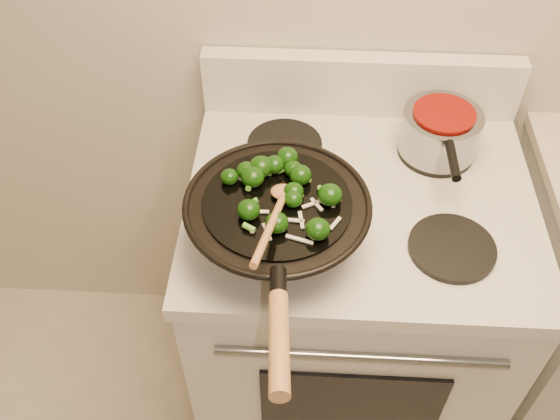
{
  "coord_description": "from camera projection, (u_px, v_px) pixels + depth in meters",
  "views": [
    {
      "loc": [
        -0.36,
        0.19,
        1.92
      ],
      "look_at": [
        -0.4,
        1.02,
        1.02
      ],
      "focal_mm": 40.0,
      "sensor_mm": 36.0,
      "label": 1
    }
  ],
  "objects": [
    {
      "name": "stove",
      "position": [
        346.0,
        306.0,
        1.73
      ],
      "size": [
        0.78,
        0.67,
        1.08
      ],
      "color": "silver",
      "rests_on": "ground"
    },
    {
      "name": "wok",
      "position": [
        277.0,
        220.0,
        1.24
      ],
      "size": [
        0.37,
        0.61,
        0.18
      ],
      "color": "black",
      "rests_on": "stove"
    },
    {
      "name": "stirfry",
      "position": [
        281.0,
        187.0,
        1.21
      ],
      "size": [
        0.24,
        0.24,
        0.04
      ],
      "color": "black",
      "rests_on": "wok"
    },
    {
      "name": "wooden_spoon",
      "position": [
        277.0,
        211.0,
        1.15
      ],
      "size": [
        0.08,
        0.26,
        0.08
      ],
      "color": "#AD7444",
      "rests_on": "wok"
    },
    {
      "name": "saucepan",
      "position": [
        440.0,
        131.0,
        1.44
      ],
      "size": [
        0.18,
        0.29,
        0.11
      ],
      "color": "gray",
      "rests_on": "stove"
    }
  ]
}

